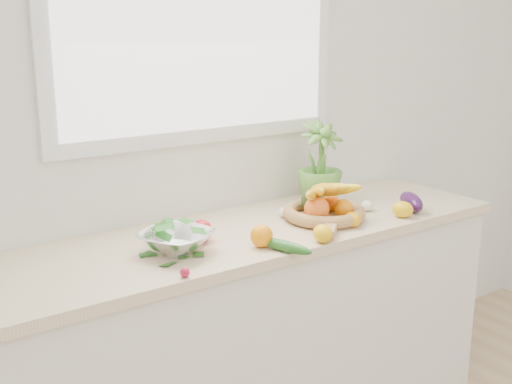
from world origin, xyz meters
TOP-DOWN VIEW (x-y plane):
  - back_wall at (0.00, 2.25)m, footprint 4.50×0.02m
  - counter_cabinet at (0.00, 1.95)m, footprint 2.20×0.58m
  - countertop at (0.00, 1.95)m, footprint 2.24×0.62m
  - window_frame at (0.00, 2.23)m, footprint 1.30×0.03m
  - window_pane at (0.00, 2.21)m, footprint 1.18×0.01m
  - orange_loose at (-0.05, 1.76)m, footprint 0.10×0.10m
  - lemon_a at (0.38, 1.74)m, footprint 0.07×0.08m
  - lemon_b at (0.16, 1.67)m, footprint 0.08×0.10m
  - lemon_c at (0.63, 1.72)m, footprint 0.10×0.11m
  - apple at (-0.19, 1.93)m, footprint 0.09×0.09m
  - ginger at (0.23, 1.71)m, footprint 0.11×0.10m
  - garlic_a at (0.52, 1.89)m, footprint 0.06×0.06m
  - garlic_b at (0.24, 2.00)m, footprint 0.06×0.06m
  - garlic_c at (0.58, 1.87)m, footprint 0.07×0.07m
  - eggplant at (0.74, 1.76)m, footprint 0.16×0.21m
  - cucumber at (-0.01, 1.67)m, footprint 0.10×0.23m
  - radish at (-0.41, 1.67)m, footprint 0.04×0.04m
  - potted_herb at (0.49, 2.07)m, footprint 0.21×0.21m
  - fruit_basket at (0.35, 1.88)m, footprint 0.39×0.39m
  - colander_with_spinach at (-0.32, 1.88)m, footprint 0.32×0.32m

SIDE VIEW (x-z plane):
  - counter_cabinet at x=0.00m, z-range 0.00..0.86m
  - countertop at x=0.00m, z-range 0.86..0.90m
  - radish at x=-0.41m, z-range 0.90..0.93m
  - ginger at x=0.23m, z-range 0.90..0.93m
  - garlic_b at x=0.24m, z-range 0.90..0.94m
  - cucumber at x=-0.01m, z-range 0.90..0.94m
  - garlic_a at x=0.52m, z-range 0.90..0.94m
  - garlic_c at x=0.58m, z-range 0.90..0.95m
  - lemon_a at x=0.38m, z-range 0.90..0.96m
  - lemon_b at x=0.16m, z-range 0.90..0.97m
  - lemon_c at x=0.63m, z-range 0.90..0.97m
  - eggplant at x=0.74m, z-range 0.90..0.98m
  - apple at x=-0.19m, z-range 0.90..0.98m
  - orange_loose at x=-0.05m, z-range 0.90..0.98m
  - fruit_basket at x=0.35m, z-range 0.86..1.04m
  - colander_with_spinach at x=-0.32m, z-range 0.90..1.03m
  - potted_herb at x=0.49m, z-range 0.91..1.27m
  - back_wall at x=0.00m, z-range 0.00..2.70m
  - window_frame at x=0.00m, z-range 1.20..2.30m
  - window_pane at x=0.00m, z-range 1.26..2.24m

